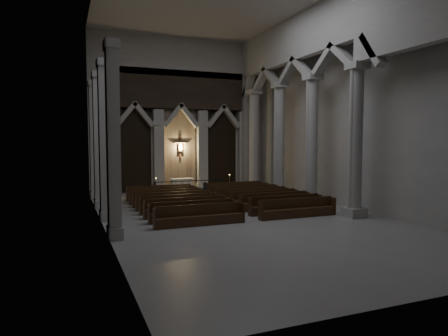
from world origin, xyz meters
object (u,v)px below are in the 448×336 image
at_px(altar_rail, 189,185).
at_px(pews, 220,202).
at_px(worshipper, 205,190).
at_px(altar, 182,184).
at_px(candle_stand_right, 229,186).
at_px(candle_stand_left, 156,191).

bearing_deg(altar_rail, pews, -90.00).
distance_m(pews, worshipper, 3.85).
height_order(altar, altar_rail, altar).
distance_m(altar, altar_rail, 1.55).
xyz_separation_m(candle_stand_right, pews, (-3.45, -6.87, -0.04)).
bearing_deg(candle_stand_left, pews, -69.12).
xyz_separation_m(candle_stand_right, worshipper, (-3.08, -3.04, 0.20)).
height_order(candle_stand_left, candle_stand_right, candle_stand_right).
relative_size(candle_stand_right, pews, 0.14).
bearing_deg(pews, candle_stand_right, 63.31).
distance_m(candle_stand_left, worshipper, 3.93).
bearing_deg(candle_stand_right, pews, -116.69).
distance_m(altar, candle_stand_left, 2.75).
relative_size(altar, altar_rail, 0.33).
relative_size(altar_rail, worshipper, 4.65).
bearing_deg(altar, candle_stand_left, -148.03).
height_order(altar, candle_stand_left, candle_stand_left).
bearing_deg(altar_rail, worshipper, -81.84).
height_order(altar_rail, candle_stand_left, candle_stand_left).
relative_size(altar, worshipper, 1.54).
bearing_deg(candle_stand_left, worshipper, -43.27).
distance_m(candle_stand_left, candle_stand_right, 5.95).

